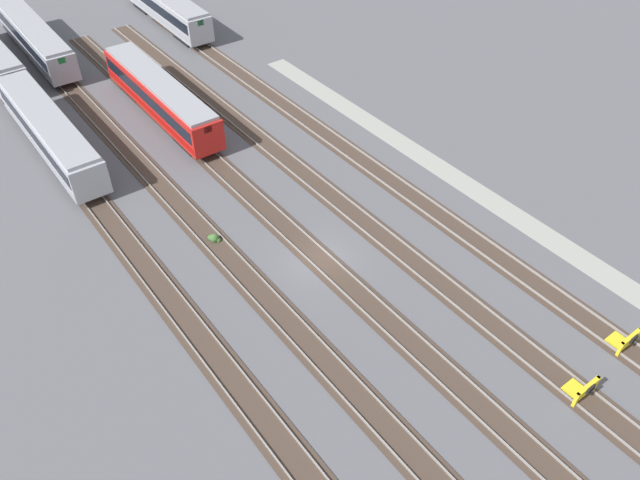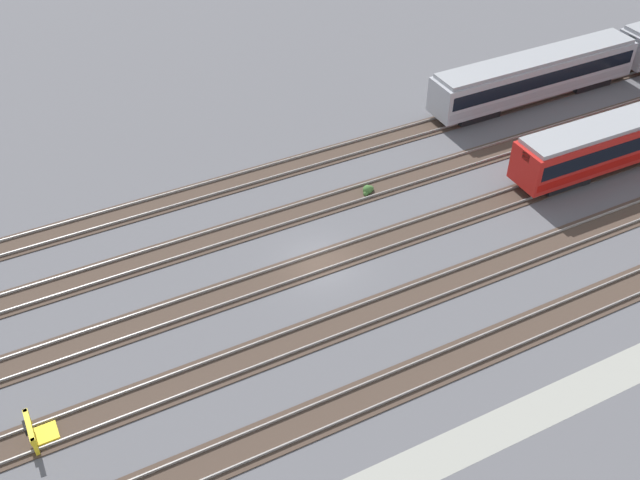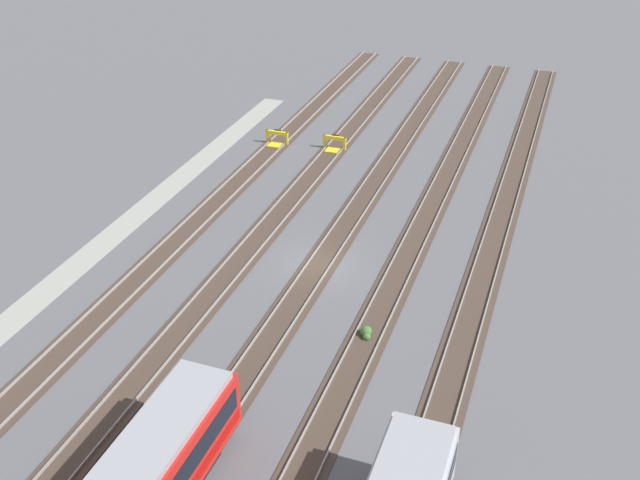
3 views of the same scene
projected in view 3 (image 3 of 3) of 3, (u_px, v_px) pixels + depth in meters
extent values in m
plane|color=#5B5B60|center=(320.00, 265.00, 47.02)|extent=(400.00, 400.00, 0.00)
cube|color=#9E9E93|center=(123.00, 227.00, 51.17)|extent=(54.00, 2.00, 0.01)
cube|color=#47382D|center=(180.00, 238.00, 49.87)|extent=(90.00, 2.23, 0.06)
cube|color=gray|center=(190.00, 238.00, 49.61)|extent=(90.00, 0.07, 0.15)
cube|color=gray|center=(171.00, 235.00, 50.02)|extent=(90.00, 0.07, 0.15)
cube|color=#47382D|center=(248.00, 251.00, 48.44)|extent=(90.00, 2.23, 0.06)
cube|color=gray|center=(258.00, 251.00, 48.17)|extent=(90.00, 0.07, 0.15)
cube|color=gray|center=(238.00, 247.00, 48.59)|extent=(90.00, 0.07, 0.15)
cube|color=#47382D|center=(320.00, 264.00, 47.00)|extent=(90.00, 2.24, 0.06)
cube|color=gray|center=(331.00, 265.00, 46.74)|extent=(90.00, 0.07, 0.15)
cube|color=gray|center=(309.00, 261.00, 47.16)|extent=(90.00, 0.07, 0.15)
cube|color=#47382D|center=(396.00, 279.00, 45.57)|extent=(90.00, 2.23, 0.06)
cube|color=gray|center=(408.00, 280.00, 45.31)|extent=(90.00, 0.07, 0.15)
cube|color=gray|center=(385.00, 275.00, 45.73)|extent=(90.00, 0.07, 0.15)
cube|color=#47382D|center=(478.00, 294.00, 44.14)|extent=(90.00, 2.23, 0.06)
cube|color=gray|center=(490.00, 295.00, 43.88)|extent=(90.00, 0.07, 0.15)
cube|color=gray|center=(466.00, 291.00, 44.29)|extent=(90.00, 0.07, 0.15)
cube|color=#1E843D|center=(210.00, 373.00, 33.45)|extent=(0.09, 0.70, 0.56)
cube|color=black|center=(178.00, 471.00, 32.08)|extent=(3.62, 2.27, 0.70)
cube|color=#1E843D|center=(426.00, 427.00, 30.60)|extent=(0.08, 0.70, 0.56)
cube|color=yellow|center=(287.00, 139.00, 63.10)|extent=(0.18, 0.18, 1.15)
cube|color=yellow|center=(267.00, 136.00, 63.61)|extent=(0.18, 0.18, 1.15)
cube|color=yellow|center=(277.00, 133.00, 63.14)|extent=(0.25, 2.00, 0.30)
cube|color=yellow|center=(275.00, 145.00, 63.15)|extent=(1.11, 1.09, 0.18)
cube|color=black|center=(278.00, 132.00, 63.29)|extent=(0.12, 0.60, 0.44)
cube|color=yellow|center=(345.00, 144.00, 62.14)|extent=(0.18, 0.18, 1.15)
cube|color=yellow|center=(324.00, 141.00, 62.66)|extent=(0.18, 0.18, 1.15)
cube|color=yellow|center=(335.00, 138.00, 62.19)|extent=(0.25, 2.00, 0.30)
cube|color=yellow|center=(332.00, 151.00, 62.20)|extent=(1.10, 1.08, 0.18)
cube|color=black|center=(335.00, 137.00, 62.33)|extent=(0.12, 0.60, 0.44)
sphere|color=#427033|center=(366.00, 332.00, 40.62)|extent=(0.64, 0.64, 0.64)
sphere|color=#427033|center=(367.00, 337.00, 40.40)|extent=(0.44, 0.44, 0.44)
sphere|color=#427033|center=(364.00, 331.00, 40.93)|extent=(0.36, 0.36, 0.36)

